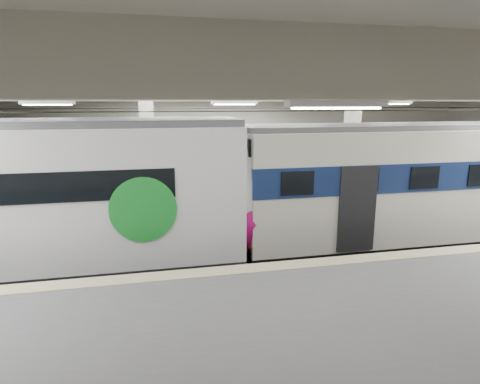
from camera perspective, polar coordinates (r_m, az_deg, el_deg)
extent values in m
cube|color=black|center=(13.21, 1.02, -9.65)|extent=(36.00, 24.00, 0.10)
cube|color=silver|center=(12.22, 1.12, 15.41)|extent=(36.00, 24.00, 0.20)
cube|color=beige|center=(22.17, -4.88, 6.93)|extent=(30.00, 0.10, 5.50)
cube|color=#5B5B5E|center=(7.51, 13.44, -23.81)|extent=(30.00, 7.00, 1.10)
cube|color=beige|center=(9.87, 5.41, -10.42)|extent=(30.00, 0.50, 0.02)
cube|color=beige|center=(15.05, -12.82, 3.90)|extent=(0.50, 0.50, 5.50)
cube|color=beige|center=(16.95, 15.41, 4.73)|extent=(0.50, 0.50, 5.50)
cube|color=beige|center=(12.21, 1.12, 14.00)|extent=(30.00, 18.00, 0.50)
cube|color=#59544C|center=(13.16, 1.02, -9.13)|extent=(30.00, 1.52, 0.16)
cube|color=#59544C|center=(18.28, -2.91, -2.82)|extent=(30.00, 1.52, 0.16)
cylinder|color=black|center=(12.21, 1.11, 11.42)|extent=(30.00, 0.03, 0.03)
cylinder|color=black|center=(17.61, -3.08, 11.82)|extent=(30.00, 0.03, 0.03)
cube|color=white|center=(10.27, 3.72, 12.37)|extent=(26.00, 8.40, 0.12)
cube|color=white|center=(12.77, -29.63, -0.60)|extent=(12.69, 2.83, 3.81)
ellipsoid|color=white|center=(12.40, -0.52, 0.75)|extent=(2.24, 2.77, 3.73)
ellipsoid|color=#AA0E60|center=(12.63, 0.02, -2.95)|extent=(2.38, 2.83, 2.28)
cylinder|color=green|center=(10.81, -13.59, -2.47)|extent=(1.76, 0.06, 1.76)
cube|color=#4C4C51|center=(12.52, -30.64, 8.36)|extent=(12.69, 2.32, 0.20)
cube|color=black|center=(13.34, -28.65, -9.21)|extent=(12.69, 1.98, 0.70)
cube|color=beige|center=(15.13, 24.48, 1.39)|extent=(12.66, 2.78, 3.60)
cube|color=#12224F|center=(15.06, 24.63, 3.00)|extent=(12.70, 2.84, 0.88)
cube|color=#B70C1C|center=(12.57, 0.17, -1.92)|extent=(0.08, 2.36, 1.98)
cube|color=black|center=(12.28, 0.18, 4.93)|extent=(0.08, 2.22, 1.30)
cube|color=#4C4C51|center=(14.91, 25.15, 8.49)|extent=(12.66, 2.17, 0.16)
cube|color=black|center=(15.59, 23.82, -5.66)|extent=(12.66, 1.94, 0.70)
cube|color=white|center=(18.34, -28.52, 2.87)|extent=(13.49, 2.84, 3.65)
cube|color=green|center=(18.28, -28.68, 4.36)|extent=(13.53, 2.90, 0.77)
cube|color=#4C4C51|center=(18.16, -29.17, 8.85)|extent=(13.48, 2.36, 0.16)
cube|color=black|center=(18.74, -27.87, -3.23)|extent=(13.48, 2.55, 0.60)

